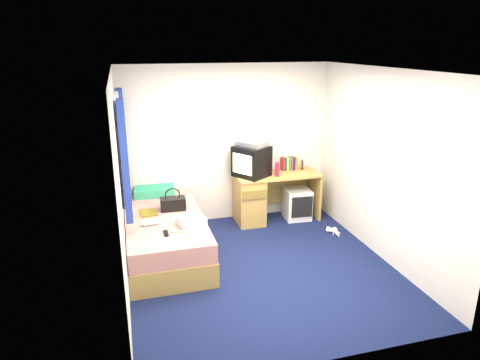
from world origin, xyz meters
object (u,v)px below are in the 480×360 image
object	(u,v)px
white_heels	(335,232)
towel	(191,221)
bed	(165,236)
aerosol_can	(268,168)
vcr	(252,144)
handbag	(173,203)
colour_swatch_fan	(179,232)
picture_frame	(302,165)
remote_control	(166,233)
water_bottle	(151,223)
magazine	(148,213)
pillow	(154,191)
desk	(260,196)
storage_cube	(297,204)
crt_tv	(251,161)
pink_water_bottle	(277,170)

from	to	relation	value
white_heels	towel	bearing A→B (deg)	-171.84
bed	aerosol_can	bearing A→B (deg)	24.23
vcr	handbag	xyz separation A→B (m)	(-1.26, -0.54, -0.62)
colour_swatch_fan	towel	bearing A→B (deg)	43.36
picture_frame	aerosol_can	world-z (taller)	aerosol_can
remote_control	vcr	bearing A→B (deg)	41.56
water_bottle	magazine	bearing A→B (deg)	90.98
bed	pillow	bearing A→B (deg)	93.24
desk	storage_cube	xyz separation A→B (m)	(0.60, -0.06, -0.16)
bed	aerosol_can	size ratio (longest dim) A/B	10.90
crt_tv	remote_control	world-z (taller)	crt_tv
aerosol_can	white_heels	bearing A→B (deg)	-46.18
bed	vcr	distance (m)	1.87
crt_tv	picture_frame	xyz separation A→B (m)	(0.89, 0.13, -0.16)
crt_tv	colour_swatch_fan	world-z (taller)	crt_tv
pink_water_bottle	colour_swatch_fan	world-z (taller)	pink_water_bottle
aerosol_can	towel	distance (m)	1.79
desk	towel	xyz separation A→B (m)	(-1.24, -1.10, 0.19)
pillow	handbag	size ratio (longest dim) A/B	1.69
aerosol_can	water_bottle	bearing A→B (deg)	-151.87
colour_swatch_fan	remote_control	world-z (taller)	remote_control
storage_cube	picture_frame	distance (m)	0.63
vcr	white_heels	xyz separation A→B (m)	(1.04, -0.80, -1.21)
remote_control	towel	bearing A→B (deg)	28.46
crt_tv	magazine	size ratio (longest dim) A/B	2.21
bed	handbag	xyz separation A→B (m)	(0.14, 0.20, 0.36)
handbag	towel	distance (m)	0.59
desk	pink_water_bottle	bearing A→B (deg)	-28.36
crt_tv	magazine	world-z (taller)	crt_tv
bed	handbag	bearing A→B (deg)	54.97
picture_frame	handbag	xyz separation A→B (m)	(-2.15, -0.67, -0.19)
colour_swatch_fan	remote_control	size ratio (longest dim) A/B	1.38
aerosol_can	water_bottle	distance (m)	2.12
storage_cube	towel	bearing A→B (deg)	-146.37
vcr	water_bottle	world-z (taller)	vcr
magazine	colour_swatch_fan	world-z (taller)	magazine
vcr	towel	xyz separation A→B (m)	(-1.11, -1.10, -0.66)
desk	vcr	xyz separation A→B (m)	(-0.14, 0.00, 0.84)
aerosol_can	picture_frame	bearing A→B (deg)	11.02
handbag	picture_frame	bearing A→B (deg)	19.26
desk	towel	world-z (taller)	desk
bed	magazine	distance (m)	0.38
towel	colour_swatch_fan	bearing A→B (deg)	-136.64
towel	remote_control	xyz separation A→B (m)	(-0.33, -0.18, -0.04)
water_bottle	white_heels	distance (m)	2.69
pillow	magazine	size ratio (longest dim) A/B	2.04
bed	magazine	size ratio (longest dim) A/B	7.14
bed	water_bottle	xyz separation A→B (m)	(-0.18, -0.24, 0.31)
pillow	vcr	bearing A→B (deg)	-4.77
towel	water_bottle	distance (m)	0.50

